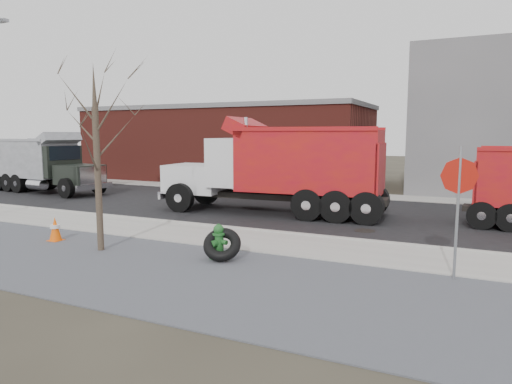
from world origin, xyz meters
The scene contains 14 objects.
ground centered at (0.00, 0.00, 0.00)m, with size 120.00×120.00×0.00m, color #383328.
gravel_verge centered at (0.00, -3.50, 0.01)m, with size 60.00×5.00×0.03m, color slate.
sidewalk centered at (0.00, 0.25, 0.03)m, with size 60.00×2.50×0.06m, color #9E9B93.
curb centered at (0.00, 1.55, 0.06)m, with size 60.00×0.15×0.11m, color #9E9B93.
road centered at (0.00, 6.30, 0.01)m, with size 60.00×9.40×0.02m, color black.
far_sidewalk centered at (0.00, 12.00, 0.03)m, with size 60.00×2.00×0.06m, color #9E9B93.
building_brick centered at (-10.00, 17.00, 2.65)m, with size 20.20×8.20×5.30m.
bare_tree centered at (-3.20, -2.60, 3.30)m, with size 3.20×3.20×5.20m.
fire_hydrant centered at (0.24, -1.94, 0.43)m, with size 0.54×0.52×0.95m.
truck_tire centered at (0.41, -2.03, 0.44)m, with size 1.23×1.17×0.89m.
stop_sign centered at (5.92, -1.21, 2.04)m, with size 0.79×0.28×3.02m.
traffic_cone_near centered at (-5.31, -2.31, 0.38)m, with size 0.39×0.39×0.76m.
dump_truck_red_b centered at (-0.92, 5.18, 1.99)m, with size 9.45×3.28×3.92m.
dump_truck_grey centered at (-15.60, 6.05, 1.71)m, with size 7.51×3.04×3.34m.
Camera 1 is at (6.12, -12.11, 3.27)m, focal length 32.00 mm.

